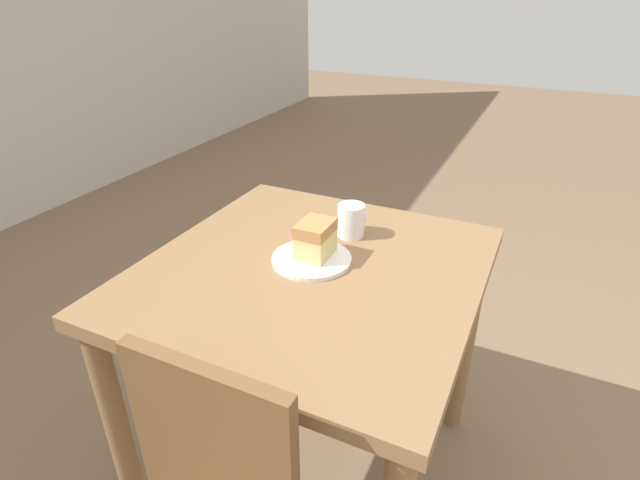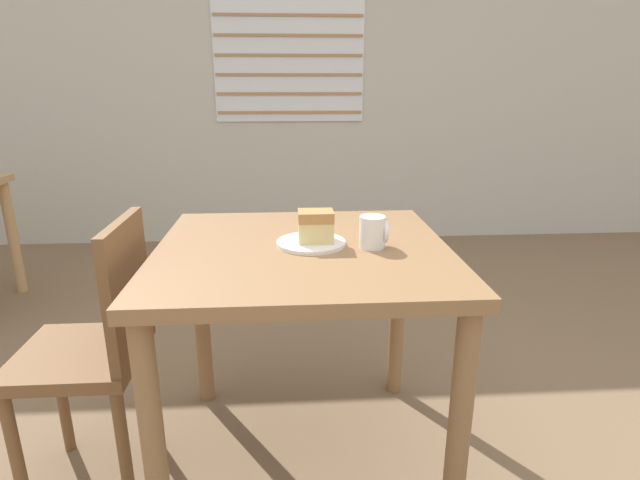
% 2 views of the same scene
% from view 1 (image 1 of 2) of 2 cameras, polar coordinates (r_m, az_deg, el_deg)
% --- Properties ---
extents(dining_table_near, '(0.88, 0.85, 0.77)m').
position_cam_1_polar(dining_table_near, '(1.36, -0.97, -7.41)').
color(dining_table_near, olive).
rests_on(dining_table_near, ground_plane).
extents(plate, '(0.21, 0.21, 0.01)m').
position_cam_1_polar(plate, '(1.32, -0.96, -2.19)').
color(plate, white).
rests_on(plate, dining_table_near).
extents(cake_slice, '(0.11, 0.08, 0.10)m').
position_cam_1_polar(cake_slice, '(1.30, -0.55, 0.12)').
color(cake_slice, '#E0C67F').
rests_on(cake_slice, plate).
extents(coffee_mug, '(0.08, 0.08, 0.10)m').
position_cam_1_polar(coffee_mug, '(1.43, 3.63, 2.31)').
color(coffee_mug, white).
rests_on(coffee_mug, dining_table_near).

